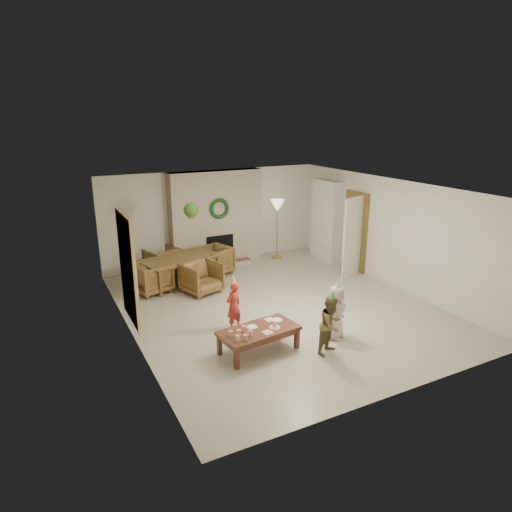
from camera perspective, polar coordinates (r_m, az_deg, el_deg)
floor at (r=9.53m, az=2.72°, el=-6.43°), size 7.00×7.00×0.00m
ceiling at (r=8.83m, az=2.95°, el=8.59°), size 7.00×7.00×0.00m
wall_back at (r=12.16m, az=-5.43°, el=4.98°), size 7.00×0.00×7.00m
wall_front at (r=6.50m, az=18.49°, el=-7.12°), size 7.00×0.00×7.00m
wall_left at (r=8.10m, az=-15.92°, el=-2.00°), size 0.00×7.00×7.00m
wall_right at (r=10.87m, az=16.71°, el=2.82°), size 0.00×7.00×7.00m
fireplace_mass at (r=11.98m, az=-5.07°, el=4.80°), size 2.50×0.40×2.50m
fireplace_hearth at (r=11.99m, az=-4.28°, el=-1.08°), size 1.60×0.30×0.12m
fireplace_firebox at (r=12.02m, az=-4.64°, el=0.91°), size 0.75×0.12×0.75m
fireplace_wreath at (r=11.71m, az=-4.68°, el=6.02°), size 0.54×0.10×0.54m
floor_lamp_base at (r=12.76m, az=2.65°, el=-0.11°), size 0.31×0.31×0.03m
floor_lamp_post at (r=12.55m, az=2.70°, el=3.19°), size 0.03×0.03×1.49m
floor_lamp_shade at (r=12.39m, az=2.74°, el=6.41°), size 0.40×0.40×0.33m
bookshelf_carcass at (r=12.51m, az=8.90°, el=4.49°), size 0.30×1.00×2.20m
bookshelf_shelf_a at (r=12.66m, az=8.69°, el=1.62°), size 0.30×0.92×0.03m
bookshelf_shelf_b at (r=12.56m, az=8.77°, el=3.37°), size 0.30×0.92×0.03m
bookshelf_shelf_c at (r=12.47m, az=8.85°, el=5.16°), size 0.30×0.92×0.03m
bookshelf_shelf_d at (r=12.39m, az=8.94°, el=6.97°), size 0.30×0.92×0.03m
books_row_lower at (r=12.49m, az=9.04°, el=2.06°), size 0.20×0.40×0.24m
books_row_mid at (r=12.55m, az=8.59°, el=4.04°), size 0.20×0.44×0.24m
books_row_upper at (r=12.35m, az=9.08°, el=5.65°), size 0.20×0.36×0.22m
door_frame at (r=11.76m, az=12.48°, el=3.06°), size 0.05×0.86×2.04m
door_leaf at (r=11.25m, az=12.19°, el=2.32°), size 0.77×0.32×2.00m
curtain_panel at (r=8.29m, az=-15.94°, el=-1.55°), size 0.06×1.20×2.00m
dining_table at (r=10.84m, az=-9.45°, el=-1.84°), size 2.04×1.49×0.64m
dining_chair_near at (r=10.21m, az=-6.90°, el=-2.75°), size 0.95×0.96×0.71m
dining_chair_far at (r=11.47m, az=-11.73°, el=-0.71°), size 0.95×0.96×0.71m
dining_chair_left at (r=10.43m, az=-13.09°, el=-2.64°), size 0.96×0.95×0.71m
dining_chair_right at (r=11.39m, az=-5.30°, el=-0.55°), size 0.96×0.95×0.71m
hanging_plant_cord at (r=9.71m, az=-8.31°, el=7.14°), size 0.01×0.01×0.70m
hanging_plant_pot at (r=9.77m, az=-8.22°, el=5.12°), size 0.16×0.16×0.12m
hanging_plant_foliage at (r=9.75m, az=-8.25°, el=5.81°), size 0.32×0.32×0.32m
coffee_table_top at (r=7.67m, az=0.34°, el=-9.46°), size 1.42×0.83×0.06m
coffee_table_apron at (r=7.70m, az=0.34°, el=-9.94°), size 1.30×0.72×0.08m
coffee_leg_fl at (r=7.28m, az=-2.48°, el=-12.93°), size 0.08×0.08×0.35m
coffee_leg_fr at (r=7.90m, az=5.20°, el=-10.38°), size 0.08×0.08×0.35m
coffee_leg_bl at (r=7.69m, az=-4.67°, el=-11.19°), size 0.08×0.08×0.35m
coffee_leg_br at (r=8.28m, az=2.79°, el=-8.95°), size 0.08×0.08×0.35m
cup_a at (r=7.27m, az=-2.37°, el=-10.39°), size 0.08×0.08×0.09m
cup_b at (r=7.43m, az=-3.23°, el=-9.77°), size 0.08×0.08×0.09m
cup_c at (r=7.29m, az=-1.31°, el=-10.30°), size 0.08×0.08×0.09m
cup_d at (r=7.44m, az=-2.19°, el=-9.68°), size 0.08×0.08×0.09m
cup_e at (r=7.42m, az=-0.71°, el=-9.77°), size 0.08×0.08×0.09m
cup_f at (r=7.57m, az=-1.58°, el=-9.17°), size 0.08×0.08×0.09m
plate_a at (r=7.72m, az=-0.50°, el=-8.98°), size 0.21×0.21×0.01m
plate_b at (r=7.71m, az=2.39°, el=-9.02°), size 0.21×0.21×0.01m
plate_c at (r=7.97m, az=2.71°, el=-8.10°), size 0.21×0.21×0.01m
food_scoop at (r=7.70m, az=2.39°, el=-8.75°), size 0.08×0.08×0.07m
napkin_left at (r=7.55m, az=1.48°, el=-9.65°), size 0.17×0.17×0.01m
napkin_right at (r=7.98m, az=1.75°, el=-8.08°), size 0.17×0.17×0.01m
child_red at (r=8.37m, az=-2.86°, el=-6.37°), size 0.41×0.34×0.96m
party_hat_red at (r=8.17m, az=-2.92°, el=-3.03°), size 0.13×0.13×0.18m
child_plaid at (r=7.69m, az=9.51°, el=-8.62°), size 0.60×0.54×1.01m
party_hat_plaid at (r=7.47m, az=9.71°, el=-4.86°), size 0.12×0.12×0.17m
child_pink at (r=8.19m, az=10.15°, el=-7.04°), size 0.58×0.53×0.99m
party_hat_pink at (r=7.99m, az=10.35°, el=-3.53°), size 0.17×0.17×0.18m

